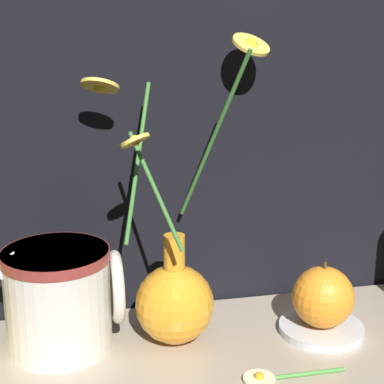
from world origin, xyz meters
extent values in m
plane|color=black|center=(0.00, 0.00, 0.00)|extent=(6.00, 6.00, 0.00)
cube|color=tan|center=(0.00, 0.00, 0.01)|extent=(0.81, 0.25, 0.01)
sphere|color=orange|center=(-0.02, 0.03, 0.06)|extent=(0.10, 0.10, 0.10)
cylinder|color=orange|center=(-0.02, 0.03, 0.12)|extent=(0.03, 0.03, 0.05)
cylinder|color=#3D7A33|center=(-0.06, 0.05, 0.24)|extent=(0.05, 0.08, 0.17)
cylinder|color=#EAC64C|center=(-0.10, 0.07, 0.32)|extent=(0.06, 0.06, 0.02)
sphere|color=yellow|center=(-0.10, 0.07, 0.32)|extent=(0.02, 0.02, 0.02)
cylinder|color=#3D7A33|center=(0.03, 0.05, 0.26)|extent=(0.06, 0.11, 0.22)
cylinder|color=#EAC64C|center=(0.08, 0.08, 0.36)|extent=(0.06, 0.06, 0.03)
sphere|color=yellow|center=(0.08, 0.08, 0.36)|extent=(0.02, 0.02, 0.02)
cylinder|color=#3D7A33|center=(-0.05, 0.00, 0.21)|extent=(0.06, 0.06, 0.13)
cylinder|color=#EAC64C|center=(-0.07, -0.02, 0.27)|extent=(0.05, 0.05, 0.02)
sphere|color=yellow|center=(-0.07, -0.02, 0.27)|extent=(0.01, 0.01, 0.01)
cylinder|color=beige|center=(-0.16, 0.04, 0.07)|extent=(0.12, 0.12, 0.12)
cylinder|color=maroon|center=(-0.16, 0.04, 0.13)|extent=(0.13, 0.13, 0.01)
torus|color=beige|center=(-0.09, 0.04, 0.08)|extent=(0.01, 0.09, 0.09)
cone|color=beige|center=(-0.21, 0.04, 0.13)|extent=(0.05, 0.03, 0.04)
cylinder|color=silver|center=(0.16, 0.01, 0.02)|extent=(0.11, 0.11, 0.01)
sphere|color=orange|center=(0.16, 0.01, 0.06)|extent=(0.08, 0.08, 0.08)
cylinder|color=#4C3819|center=(0.16, 0.01, 0.10)|extent=(0.00, 0.00, 0.01)
cylinder|color=#4C8E3D|center=(0.10, -0.08, 0.01)|extent=(0.10, 0.01, 0.01)
cylinder|color=beige|center=(0.05, -0.08, 0.01)|extent=(0.04, 0.04, 0.00)
sphere|color=gold|center=(0.05, -0.08, 0.02)|extent=(0.01, 0.01, 0.01)
camera|label=1|loc=(-0.15, -0.67, 0.41)|focal=60.00mm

